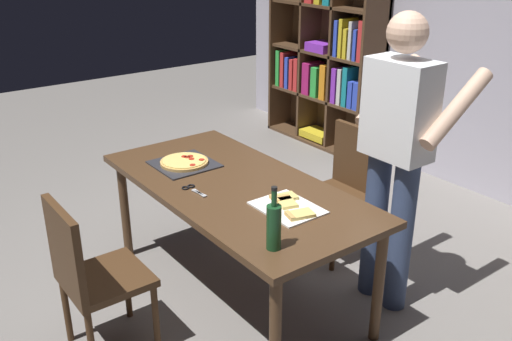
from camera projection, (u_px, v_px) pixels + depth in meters
ground_plane at (237, 291)px, 3.61m from camera, size 12.00×12.00×0.00m
back_wall at (501, 30)px, 4.50m from camera, size 6.40×0.10×2.80m
dining_table at (236, 195)px, 3.35m from camera, size 1.82×0.88×0.75m
chair_near_camera at (89, 271)px, 2.90m from camera, size 0.42×0.42×0.90m
chair_far_side at (345, 183)px, 3.92m from camera, size 0.42×0.42×0.90m
bookshelf at (327, 54)px, 5.84m from camera, size 1.40×0.35×1.95m
person_serving_pizza at (398, 148)px, 3.17m from camera, size 0.55×0.54×1.75m
pepperoni_pizza_on_tray at (184, 163)px, 3.59m from camera, size 0.37×0.37×0.04m
pizza_slices_on_towel at (288, 206)px, 3.02m from camera, size 0.36×0.28×0.03m
wine_bottle at (274, 226)px, 2.60m from camera, size 0.07×0.07×0.32m
kitchen_scissors at (192, 189)px, 3.24m from camera, size 0.19×0.09×0.01m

